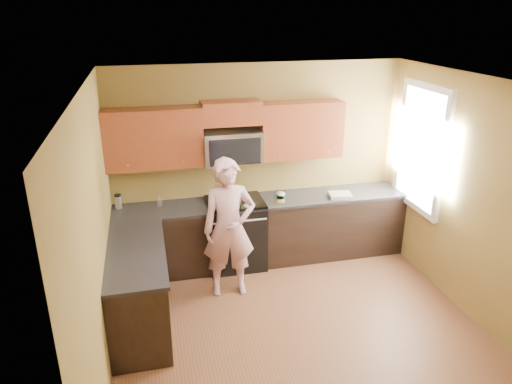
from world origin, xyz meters
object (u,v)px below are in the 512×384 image
object	(u,v)px
stove	(235,233)
woman	(229,228)
frying_pan	(229,208)
butter_tub	(280,202)
travel_mug	(119,208)
microwave	(232,162)

from	to	relation	value
stove	woman	world-z (taller)	woman
woman	frying_pan	size ratio (longest dim) A/B	3.42
stove	woman	distance (m)	0.79
frying_pan	butter_tub	xyz separation A→B (m)	(0.72, 0.09, -0.03)
stove	frying_pan	world-z (taller)	frying_pan
travel_mug	woman	bearing A→B (deg)	-32.59
stove	travel_mug	world-z (taller)	travel_mug
butter_tub	travel_mug	bearing A→B (deg)	172.16
frying_pan	butter_tub	bearing A→B (deg)	-1.26
microwave	woman	xyz separation A→B (m)	(-0.20, -0.78, -0.58)
stove	travel_mug	bearing A→B (deg)	173.36
microwave	butter_tub	world-z (taller)	microwave
frying_pan	stove	bearing A→B (deg)	51.40
microwave	travel_mug	world-z (taller)	microwave
woman	travel_mug	bearing A→B (deg)	149.92
butter_tub	travel_mug	distance (m)	2.12
butter_tub	microwave	bearing A→B (deg)	158.16
woman	butter_tub	xyz separation A→B (m)	(0.80, 0.54, 0.05)
microwave	woman	world-z (taller)	woman
woman	butter_tub	world-z (taller)	woman
woman	travel_mug	xyz separation A→B (m)	(-1.30, 0.83, 0.05)
stove	travel_mug	size ratio (longest dim) A/B	5.04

